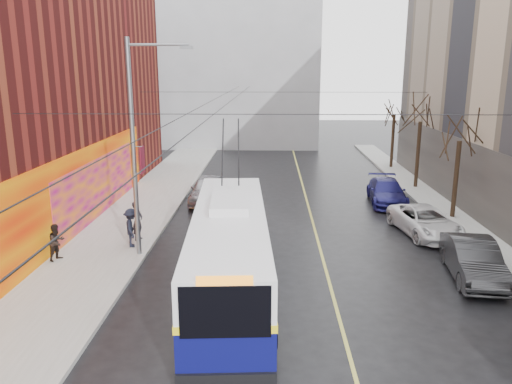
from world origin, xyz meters
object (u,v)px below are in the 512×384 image
Objects in this scene: tree_far at (395,104)px; parked_car_d at (387,192)px; tree_near at (461,126)px; pedestrian_c at (131,228)px; parked_car_c at (425,221)px; streetlight_pole at (137,144)px; following_car at (208,189)px; pedestrian_a at (138,221)px; trolleybus at (230,249)px; tree_mid at (421,110)px; pedestrian_b at (57,242)px; parked_car_b at (473,260)px.

tree_far is 1.34× the size of parked_car_d.
tree_near is 17.10m from pedestrian_c.
streetlight_pole is at bearing -174.64° from parked_car_c.
following_car is (-13.48, -10.87, -4.35)m from tree_far.
streetlight_pole is 16.28m from tree_near.
tree_near is 1.38× the size of following_car.
pedestrian_a is at bearing -165.07° from tree_near.
tree_far is at bearing -56.46° from pedestrian_c.
trolleybus is 2.49× the size of parked_car_c.
parked_car_c is (-2.26, -9.65, -4.58)m from tree_mid.
trolleybus is 6.81m from pedestrian_a.
pedestrian_b is 0.89× the size of pedestrian_c.
pedestrian_c is at bearing 175.45° from parked_car_b.
parked_car_b is 2.66× the size of pedestrian_c.
tree_mid is 15.65m from parked_car_b.
pedestrian_b is (-18.46, -20.78, -4.23)m from tree_far.
pedestrian_a is 1.18× the size of pedestrian_b.
tree_far reaches higher than trolleybus.
tree_far reaches higher than following_car.
parked_car_b is 5.21m from parked_car_c.
tree_mid is 20.00m from trolleybus.
tree_mid is at bearing 40.65° from streetlight_pole.
parked_car_d is at bearing -51.96° from pedestrian_a.
parked_car_c is at bearing 32.67° from trolleybus.
pedestrian_c is at bearing -178.94° from parked_car_c.
tree_far is 3.64× the size of pedestrian_a.
tree_near is 1.33× the size of parked_car_c.
tree_mid is 1.44× the size of following_car.
tree_far reaches higher than tree_near.
parked_car_c is (8.91, 6.53, -0.89)m from trolleybus.
tree_far reaches higher than pedestrian_c.
trolleybus is at bearing -140.59° from tree_near.
tree_mid reaches higher than following_car.
following_car is at bearing -32.76° from pedestrian_c.
pedestrian_a is 0.90m from pedestrian_c.
following_car is (-10.66, 0.02, 0.08)m from parked_car_d.
parked_car_c is (-2.26, -2.65, -4.31)m from tree_near.
pedestrian_b is (-2.66, -2.57, -0.14)m from pedestrian_a.
pedestrian_a is at bearing 129.39° from trolleybus.
tree_near is 0.97× the size of tree_far.
pedestrian_c is at bearing -173.68° from pedestrian_a.
pedestrian_b is at bearing -166.72° from streetlight_pole.
following_car is 3.04× the size of pedestrian_b.
tree_near is 7.01m from tree_mid.
parked_car_c is 3.15× the size of pedestrian_b.
following_car is (-2.31, 12.31, -0.77)m from trolleybus.
following_car is at bearing -2.30° from pedestrian_b.
pedestrian_a reaches higher than parked_car_d.
tree_mid is (0.00, 7.00, 0.28)m from tree_near.
parked_car_d reaches higher than parked_car_c.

